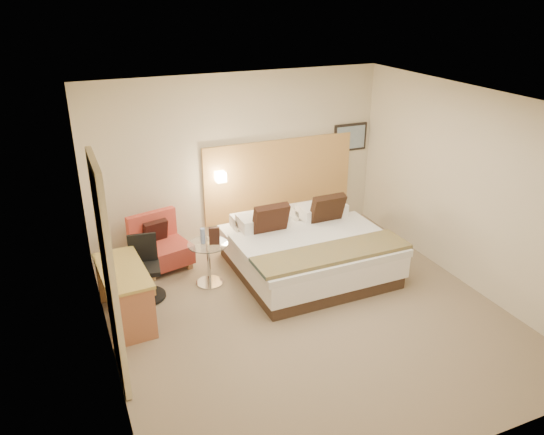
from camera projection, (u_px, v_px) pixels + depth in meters
name	position (u px, v px, depth m)	size (l,w,h in m)	color
floor	(307.00, 314.00, 6.81)	(4.80, 5.00, 0.02)	#827058
ceiling	(314.00, 102.00, 5.73)	(4.80, 5.00, 0.02)	white
wall_back	(238.00, 159.00, 8.39)	(4.80, 0.02, 2.70)	beige
wall_front	(455.00, 334.00, 4.15)	(4.80, 0.02, 2.70)	beige
wall_left	(99.00, 254.00, 5.40)	(0.02, 5.00, 2.70)	beige
wall_right	(470.00, 189.00, 7.14)	(0.02, 5.00, 2.70)	beige
headboard_panel	(279.00, 178.00, 8.76)	(2.60, 0.04, 1.30)	tan
art_frame	(350.00, 137.00, 9.03)	(0.62, 0.03, 0.47)	black
art_canvas	(351.00, 138.00, 9.01)	(0.54, 0.01, 0.39)	gray
lamp_arm	(219.00, 176.00, 8.26)	(0.02, 0.02, 0.12)	silver
lamp_shade	(221.00, 177.00, 8.21)	(0.15, 0.15, 0.15)	#FFEDC6
curtain	(109.00, 275.00, 5.26)	(0.06, 0.90, 2.42)	beige
bottle_a	(203.00, 236.00, 7.23)	(0.07, 0.07, 0.22)	#96B1E8
menu_folder	(214.00, 236.00, 7.20)	(0.15, 0.06, 0.25)	black
bed	(307.00, 250.00, 7.71)	(2.18, 2.09, 1.04)	#39281C
lounge_chair	(160.00, 247.00, 7.84)	(0.89, 0.83, 0.80)	tan
side_table	(209.00, 261.00, 7.37)	(0.70, 0.70, 0.62)	silver
desk	(125.00, 280.00, 6.47)	(0.60, 1.19, 0.72)	#AC9143
desk_chair	(145.00, 273.00, 7.05)	(0.55, 0.55, 0.86)	black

